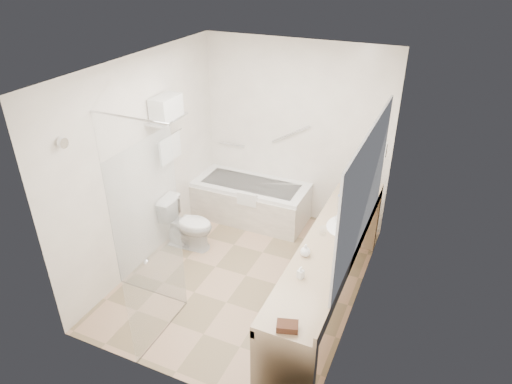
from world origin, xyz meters
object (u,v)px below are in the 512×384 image
at_px(toilet, 188,224).
at_px(water_bottle_left, 351,184).
at_px(bathtub, 251,201).
at_px(vanity_counter, 329,261).
at_px(amenity_basket, 287,326).

xyz_separation_m(toilet, water_bottle_left, (1.88, 0.81, 0.60)).
relative_size(bathtub, vanity_counter, 0.59).
relative_size(vanity_counter, amenity_basket, 15.82).
height_order(toilet, amenity_basket, amenity_basket).
xyz_separation_m(toilet, amenity_basket, (1.98, -1.67, 0.55)).
bearing_deg(water_bottle_left, vanity_counter, -85.38).
bearing_deg(toilet, bathtub, -28.28).
relative_size(amenity_basket, water_bottle_left, 0.91).
distance_m(amenity_basket, water_bottle_left, 2.48).
relative_size(toilet, amenity_basket, 3.97).
height_order(bathtub, toilet, toilet).
height_order(toilet, water_bottle_left, water_bottle_left).
bearing_deg(bathtub, toilet, -114.83).
bearing_deg(vanity_counter, water_bottle_left, 94.62).
xyz_separation_m(amenity_basket, water_bottle_left, (-0.10, 2.47, 0.06)).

